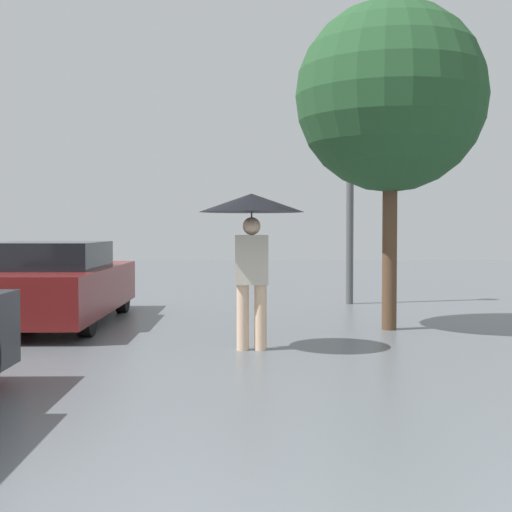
{
  "coord_description": "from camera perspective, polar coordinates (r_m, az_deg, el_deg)",
  "views": [
    {
      "loc": [
        -0.33,
        -2.72,
        1.42
      ],
      "look_at": [
        -0.17,
        5.62,
        1.11
      ],
      "focal_mm": 50.0,
      "sensor_mm": 36.0,
      "label": 1
    }
  ],
  "objects": [
    {
      "name": "parked_car_farthest",
      "position": [
        11.21,
        -16.01,
        -2.17
      ],
      "size": [
        1.82,
        4.5,
        1.23
      ],
      "color": "maroon",
      "rests_on": "ground_plane"
    },
    {
      "name": "pedestrian",
      "position": [
        8.34,
        -0.35,
        2.97
      ],
      "size": [
        1.23,
        1.23,
        1.84
      ],
      "color": "beige",
      "rests_on": "ground_plane"
    },
    {
      "name": "tree",
      "position": [
        10.4,
        10.72,
        12.36
      ],
      "size": [
        2.68,
        2.68,
        4.62
      ],
      "color": "brown",
      "rests_on": "ground_plane"
    },
    {
      "name": "street_lamp",
      "position": [
        13.77,
        7.54,
        8.43
      ],
      "size": [
        0.35,
        0.35,
        4.63
      ],
      "color": "#515456",
      "rests_on": "ground_plane"
    }
  ]
}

